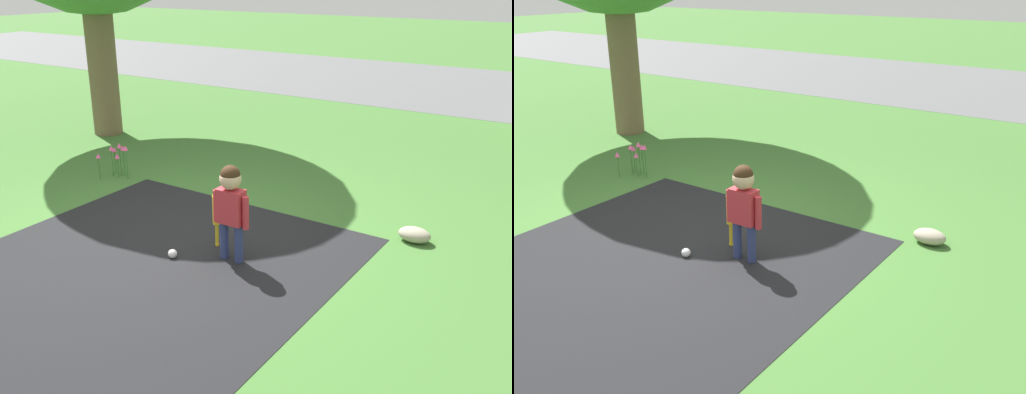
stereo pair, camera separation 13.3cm
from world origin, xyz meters
The scene contains 7 objects.
ground_plane centered at (0.00, 0.00, 0.00)m, with size 60.00×60.00×0.00m, color #3D6B2D.
street_strip centered at (0.00, 9.57, 0.00)m, with size 40.00×6.00×0.01m.
child centered at (0.72, -0.17, 0.58)m, with size 0.37×0.19×0.90m.
baseball_bat centered at (0.45, -0.02, 0.35)m, with size 0.07×0.07×0.55m.
sports_ball centered at (0.25, -0.44, 0.04)m, with size 0.08×0.08×0.08m.
flower_bed centered at (-1.82, 0.87, 0.32)m, with size 0.35×0.31×0.44m.
edging_rock centered at (1.97, 1.10, 0.07)m, with size 0.31×0.22×0.14m.
Camera 2 is at (3.54, -3.82, 2.41)m, focal length 40.00 mm.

